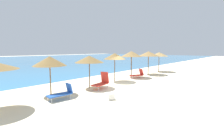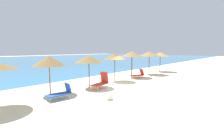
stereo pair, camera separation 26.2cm
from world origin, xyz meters
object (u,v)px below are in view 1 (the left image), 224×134
at_px(lounge_chair_2, 62,93).
at_px(cooler_box, 110,96).
at_px(beach_umbrella_4, 131,54).
at_px(beach_umbrella_6, 159,54).
at_px(beach_umbrella_3, 115,56).
at_px(beach_umbrella_2, 89,59).
at_px(lounge_chair_0, 138,74).
at_px(beach_umbrella_5, 149,54).
at_px(beach_umbrella_1, 50,61).
at_px(lounge_chair_1, 102,82).

distance_m(lounge_chair_2, cooler_box, 2.90).
height_order(beach_umbrella_4, beach_umbrella_6, beach_umbrella_4).
distance_m(beach_umbrella_3, cooler_box, 6.09).
bearing_deg(beach_umbrella_4, beach_umbrella_2, -177.68).
xyz_separation_m(beach_umbrella_4, lounge_chair_0, (0.12, -0.76, -2.17)).
bearing_deg(lounge_chair_0, beach_umbrella_5, -58.73).
relative_size(beach_umbrella_1, beach_umbrella_5, 0.92).
xyz_separation_m(beach_umbrella_5, cooler_box, (-10.65, -3.15, -2.33)).
xyz_separation_m(beach_umbrella_2, beach_umbrella_4, (6.24, 0.25, 0.28)).
distance_m(beach_umbrella_2, lounge_chair_0, 6.66).
xyz_separation_m(lounge_chair_0, cooler_box, (-7.62, -2.75, -0.20)).
xyz_separation_m(beach_umbrella_5, lounge_chair_1, (-9.00, -0.86, -1.99)).
bearing_deg(beach_umbrella_1, beach_umbrella_5, -2.43).
distance_m(beach_umbrella_1, cooler_box, 4.61).
xyz_separation_m(beach_umbrella_2, cooler_box, (-1.25, -3.26, -2.09)).
bearing_deg(lounge_chair_2, beach_umbrella_4, -76.88).
distance_m(beach_umbrella_2, beach_umbrella_3, 3.29).
xyz_separation_m(beach_umbrella_6, lounge_chair_2, (-15.79, -1.12, -1.98)).
bearing_deg(lounge_chair_2, beach_umbrella_6, -80.97).
bearing_deg(beach_umbrella_6, beach_umbrella_3, 179.27).
distance_m(beach_umbrella_3, beach_umbrella_4, 2.96).
height_order(beach_umbrella_1, cooler_box, beach_umbrella_1).
height_order(beach_umbrella_1, lounge_chair_2, beach_umbrella_1).
xyz_separation_m(beach_umbrella_6, lounge_chair_0, (-6.26, -0.53, -2.00)).
distance_m(beach_umbrella_4, lounge_chair_1, 6.31).
bearing_deg(beach_umbrella_5, beach_umbrella_4, 173.54).
xyz_separation_m(beach_umbrella_2, lounge_chair_2, (-3.17, -1.09, -1.87)).
height_order(beach_umbrella_3, cooler_box, beach_umbrella_3).
relative_size(beach_umbrella_1, beach_umbrella_4, 0.91).
xyz_separation_m(beach_umbrella_3, cooler_box, (-4.54, -3.40, -2.21)).
bearing_deg(beach_umbrella_2, beach_umbrella_3, 2.49).
relative_size(beach_umbrella_1, beach_umbrella_3, 0.96).
bearing_deg(cooler_box, beach_umbrella_6, 13.31).
bearing_deg(beach_umbrella_3, lounge_chair_1, -159.00).
relative_size(beach_umbrella_2, beach_umbrella_3, 0.95).
relative_size(beach_umbrella_2, beach_umbrella_4, 0.89).
bearing_deg(lounge_chair_1, beach_umbrella_4, -87.47).
xyz_separation_m(beach_umbrella_4, beach_umbrella_6, (6.38, -0.23, -0.16)).
distance_m(beach_umbrella_3, beach_umbrella_6, 9.33).
relative_size(beach_umbrella_1, cooler_box, 4.64).
relative_size(beach_umbrella_3, lounge_chair_1, 1.73).
bearing_deg(cooler_box, beach_umbrella_3, 36.82).
xyz_separation_m(beach_umbrella_1, lounge_chair_0, (9.44, -0.94, -1.88)).
distance_m(beach_umbrella_6, lounge_chair_1, 12.41).
height_order(beach_umbrella_1, beach_umbrella_2, beach_umbrella_1).
bearing_deg(beach_umbrella_5, lounge_chair_1, -174.51).
relative_size(beach_umbrella_2, lounge_chair_2, 1.68).
xyz_separation_m(beach_umbrella_3, beach_umbrella_4, (2.96, 0.11, 0.15)).
height_order(beach_umbrella_5, beach_umbrella_6, beach_umbrella_5).
bearing_deg(beach_umbrella_1, lounge_chair_2, -93.62).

